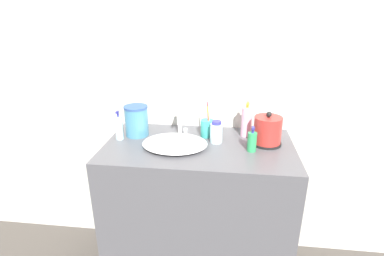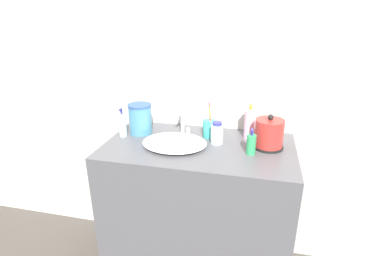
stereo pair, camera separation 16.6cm
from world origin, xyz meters
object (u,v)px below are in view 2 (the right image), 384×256
(shampoo_bottle, at_px, (250,124))
(hand_cream_bottle, at_px, (251,144))
(faucet, at_px, (183,119))
(water_pitcher, at_px, (140,119))
(toothbrush_cup, at_px, (209,129))
(lotion_bottle, at_px, (123,125))
(electric_kettle, at_px, (269,135))
(mouthwash_bottle, at_px, (217,133))

(shampoo_bottle, relative_size, hand_cream_bottle, 1.51)
(faucet, relative_size, water_pitcher, 1.06)
(faucet, height_order, toothbrush_cup, toothbrush_cup)
(lotion_bottle, bearing_deg, water_pitcher, 41.30)
(shampoo_bottle, bearing_deg, electric_kettle, -44.60)
(electric_kettle, distance_m, toothbrush_cup, 0.35)
(lotion_bottle, bearing_deg, mouthwash_bottle, 2.21)
(toothbrush_cup, bearing_deg, faucet, -179.32)
(hand_cream_bottle, bearing_deg, shampoo_bottle, 95.65)
(mouthwash_bottle, relative_size, hand_cream_bottle, 0.91)
(lotion_bottle, xyz_separation_m, mouthwash_bottle, (0.56, 0.02, -0.01))
(mouthwash_bottle, distance_m, water_pitcher, 0.48)
(shampoo_bottle, relative_size, mouthwash_bottle, 1.66)
(electric_kettle, relative_size, mouthwash_bottle, 1.49)
(toothbrush_cup, height_order, mouthwash_bottle, toothbrush_cup)
(toothbrush_cup, height_order, hand_cream_bottle, toothbrush_cup)
(faucet, xyz_separation_m, electric_kettle, (0.50, -0.07, -0.03))
(shampoo_bottle, bearing_deg, toothbrush_cup, -170.99)
(hand_cream_bottle, distance_m, water_pitcher, 0.69)
(electric_kettle, xyz_separation_m, shampoo_bottle, (-0.11, 0.11, 0.02))
(lotion_bottle, relative_size, mouthwash_bottle, 1.36)
(lotion_bottle, xyz_separation_m, water_pitcher, (0.08, 0.07, 0.02))
(shampoo_bottle, distance_m, mouthwash_bottle, 0.21)
(lotion_bottle, xyz_separation_m, hand_cream_bottle, (0.76, -0.07, -0.02))
(hand_cream_bottle, bearing_deg, mouthwash_bottle, 154.42)
(toothbrush_cup, relative_size, lotion_bottle, 1.26)
(water_pitcher, bearing_deg, electric_kettle, -3.23)
(electric_kettle, distance_m, lotion_bottle, 0.85)
(electric_kettle, bearing_deg, water_pitcher, 176.77)
(lotion_bottle, height_order, hand_cream_bottle, lotion_bottle)
(lotion_bottle, relative_size, hand_cream_bottle, 1.24)
(electric_kettle, xyz_separation_m, lotion_bottle, (-0.85, -0.03, -0.00))
(electric_kettle, xyz_separation_m, toothbrush_cup, (-0.34, 0.07, -0.02))
(lotion_bottle, height_order, mouthwash_bottle, lotion_bottle)
(faucet, xyz_separation_m, toothbrush_cup, (0.16, 0.00, -0.05))
(water_pitcher, bearing_deg, shampoo_bottle, 5.77)
(toothbrush_cup, xyz_separation_m, lotion_bottle, (-0.51, -0.10, 0.02))
(toothbrush_cup, relative_size, hand_cream_bottle, 1.56)
(lotion_bottle, xyz_separation_m, shampoo_bottle, (0.74, 0.14, 0.02))
(toothbrush_cup, bearing_deg, lotion_bottle, -168.47)
(electric_kettle, bearing_deg, faucet, 172.03)
(faucet, distance_m, toothbrush_cup, 0.17)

